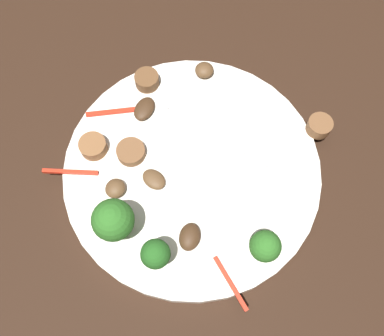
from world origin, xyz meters
name	(u,v)px	position (x,y,z in m)	size (l,w,h in m)	color
ground_plane	(192,173)	(0.00, 0.00, 0.00)	(1.40, 1.40, 0.00)	black
plate	(192,171)	(0.00, 0.00, 0.01)	(0.28, 0.28, 0.02)	white
fork	(247,152)	(0.04, 0.05, 0.02)	(0.18, 0.02, 0.00)	silver
broccoli_floret_0	(265,246)	(0.11, -0.04, 0.05)	(0.03, 0.03, 0.05)	#347525
broccoli_floret_1	(156,255)	(0.02, -0.10, 0.05)	(0.03, 0.03, 0.05)	#296420
broccoli_floret_2	(113,220)	(-0.03, -0.10, 0.06)	(0.04, 0.04, 0.06)	#347525
sausage_slice_0	(131,152)	(-0.07, -0.02, 0.02)	(0.03, 0.03, 0.01)	brown
sausage_slice_1	(319,126)	(0.10, 0.11, 0.02)	(0.03, 0.03, 0.01)	brown
sausage_slice_2	(93,146)	(-0.10, -0.04, 0.02)	(0.03, 0.03, 0.01)	brown
sausage_slice_3	(147,80)	(-0.10, 0.07, 0.02)	(0.03, 0.03, 0.01)	brown
mushroom_0	(144,109)	(-0.08, 0.03, 0.02)	(0.03, 0.02, 0.01)	#422B19
mushroom_1	(154,179)	(-0.03, -0.03, 0.02)	(0.03, 0.02, 0.01)	brown
mushroom_2	(190,237)	(0.04, -0.07, 0.02)	(0.03, 0.02, 0.01)	#422B19
mushroom_3	(204,70)	(-0.05, 0.11, 0.02)	(0.02, 0.02, 0.01)	brown
mushroom_4	(115,188)	(-0.06, -0.06, 0.02)	(0.02, 0.02, 0.01)	brown
pepper_strip_0	(231,283)	(0.09, -0.09, 0.02)	(0.06, 0.00, 0.00)	red
pepper_strip_1	(70,172)	(-0.11, -0.07, 0.02)	(0.06, 0.00, 0.00)	red
pepper_strip_2	(111,112)	(-0.11, 0.01, 0.02)	(0.06, 0.00, 0.00)	red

